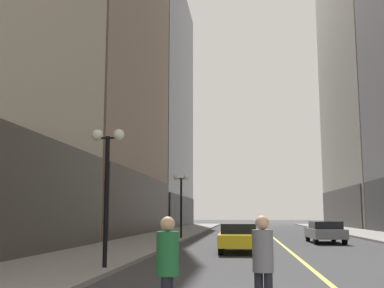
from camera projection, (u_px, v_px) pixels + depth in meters
ground_plane at (271, 235)px, 39.31m from camera, size 200.00×200.00×0.00m
sidewalk_left at (172, 234)px, 40.21m from camera, size 4.50×78.00×0.15m
sidewalk_right at (374, 235)px, 38.44m from camera, size 4.50×78.00×0.15m
lane_centre_stripe at (271, 235)px, 39.31m from camera, size 0.16×70.00×0.01m
building_left_far at (132, 105)px, 68.34m from camera, size 14.98×26.00×34.75m
car_yellow at (238, 236)px, 22.18m from camera, size 1.86×4.61×1.32m
car_grey at (325, 231)px, 29.04m from camera, size 1.93×4.63×1.32m
pedestrian_in_green_parka at (167, 264)px, 7.23m from camera, size 0.39×0.39×1.73m
pedestrian_in_grey_suit at (263, 261)px, 7.65m from camera, size 0.43×0.43×1.74m
street_lamp_left_near at (107, 166)px, 14.93m from camera, size 1.06×0.36×4.43m
street_lamp_left_far at (181, 192)px, 32.46m from camera, size 1.06×0.36×4.43m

